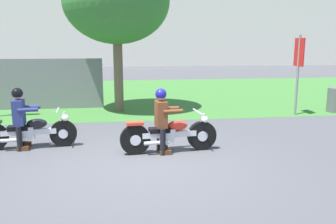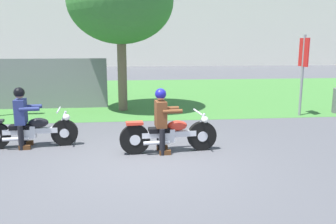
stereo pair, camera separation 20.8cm
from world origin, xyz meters
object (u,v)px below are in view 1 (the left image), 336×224
Objects in this scene: motorcycle_follow at (29,132)px; rider_follow at (20,114)px; motorcycle_lead at (170,134)px; tree_roadside at (116,1)px; sign_banner at (298,62)px; rider_lead at (162,116)px; trash_can at (335,100)px.

motorcycle_follow is 1.51× the size of rider_follow.
motorcycle_lead is 6.09m from tree_roadside.
tree_roadside reaches higher than rider_follow.
sign_banner is at bearing 14.52° from motorcycle_follow.
rider_follow is at bearing 163.13° from motorcycle_lead.
motorcycle_lead is at bearing -0.82° from rider_lead.
sign_banner is (7.94, 2.78, 0.92)m from rider_follow.
sign_banner is at bearing 30.50° from rider_lead.
motorcycle_follow is 0.46m from rider_follow.
motorcycle_lead is at bearing -17.71° from motorcycle_follow.
trash_can is at bearing 12.60° from rider_follow.
motorcycle_lead is 2.55× the size of trash_can.
tree_roadside reaches higher than motorcycle_follow.
tree_roadside is (1.98, 4.30, 3.33)m from motorcycle_follow.
trash_can is at bearing 25.00° from rider_lead.
motorcycle_follow is at bearing -114.70° from tree_roadside.
motorcycle_lead is at bearing -149.33° from trash_can.
motorcycle_lead is at bearing -16.87° from rider_follow.
tree_roadside reaches higher than rider_lead.
rider_lead is 1.68× the size of trash_can.
sign_banner is (4.85, 3.47, 0.90)m from rider_lead.
rider_lead reaches higher than motorcycle_lead.
sign_banner is at bearing -14.75° from tree_roadside.
motorcycle_lead is 5.97m from sign_banner.
motorcycle_lead is 3.35m from rider_follow.
trash_can is (6.44, 3.73, -0.40)m from rider_lead.
rider_follow is (-3.25, 0.68, 0.41)m from motorcycle_lead.
sign_banner reaches higher than rider_lead.
motorcycle_follow is (-3.09, 0.69, -0.02)m from motorcycle_lead.
tree_roadside is at bearing 58.45° from rider_follow.
rider_lead reaches higher than rider_follow.
rider_lead is 0.54× the size of sign_banner.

